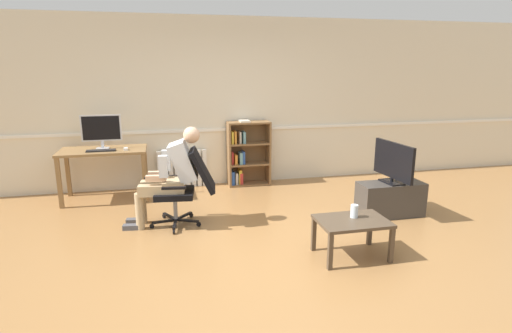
# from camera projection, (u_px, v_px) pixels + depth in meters

# --- Properties ---
(ground_plane) EXTENTS (18.00, 18.00, 0.00)m
(ground_plane) POSITION_uv_depth(u_px,v_px,m) (260.00, 247.00, 4.50)
(ground_plane) COLOR olive
(back_wall) EXTENTS (12.00, 0.13, 2.70)m
(back_wall) POSITION_uv_depth(u_px,v_px,m) (222.00, 103.00, 6.69)
(back_wall) COLOR beige
(back_wall) RESTS_ON ground_plane
(computer_desk) EXTENTS (1.22, 0.65, 0.76)m
(computer_desk) POSITION_uv_depth(u_px,v_px,m) (104.00, 157.00, 5.98)
(computer_desk) COLOR olive
(computer_desk) RESTS_ON ground_plane
(imac_monitor) EXTENTS (0.56, 0.14, 0.49)m
(imac_monitor) POSITION_uv_depth(u_px,v_px,m) (101.00, 129.00, 5.96)
(imac_monitor) COLOR silver
(imac_monitor) RESTS_ON computer_desk
(keyboard) EXTENTS (0.40, 0.12, 0.02)m
(keyboard) POSITION_uv_depth(u_px,v_px,m) (101.00, 151.00, 5.82)
(keyboard) COLOR black
(keyboard) RESTS_ON computer_desk
(computer_mouse) EXTENTS (0.06, 0.10, 0.03)m
(computer_mouse) POSITION_uv_depth(u_px,v_px,m) (126.00, 149.00, 5.91)
(computer_mouse) COLOR white
(computer_mouse) RESTS_ON computer_desk
(bookshelf) EXTENTS (0.70, 0.29, 1.08)m
(bookshelf) POSITION_uv_depth(u_px,v_px,m) (246.00, 155.00, 6.77)
(bookshelf) COLOR brown
(bookshelf) RESTS_ON ground_plane
(radiator) EXTENTS (0.79, 0.08, 0.61)m
(radiator) POSITION_uv_depth(u_px,v_px,m) (182.00, 169.00, 6.68)
(radiator) COLOR white
(radiator) RESTS_ON ground_plane
(office_chair) EXTENTS (0.85, 0.62, 0.96)m
(office_chair) POSITION_uv_depth(u_px,v_px,m) (187.00, 184.00, 5.03)
(office_chair) COLOR black
(office_chair) RESTS_ON ground_plane
(person_seated) EXTENTS (0.97, 0.43, 1.23)m
(person_seated) POSITION_uv_depth(u_px,v_px,m) (171.00, 174.00, 4.98)
(person_seated) COLOR tan
(person_seated) RESTS_ON ground_plane
(tv_stand) EXTENTS (0.86, 0.36, 0.45)m
(tv_stand) POSITION_uv_depth(u_px,v_px,m) (390.00, 199.00, 5.41)
(tv_stand) COLOR #3D3833
(tv_stand) RESTS_ON ground_plane
(tv_screen) EXTENTS (0.22, 0.79, 0.53)m
(tv_screen) POSITION_uv_depth(u_px,v_px,m) (393.00, 162.00, 5.29)
(tv_screen) COLOR black
(tv_screen) RESTS_ON tv_stand
(coffee_table) EXTENTS (0.72, 0.50, 0.41)m
(coffee_table) POSITION_uv_depth(u_px,v_px,m) (352.00, 225.00, 4.21)
(coffee_table) COLOR #4C3D2D
(coffee_table) RESTS_ON ground_plane
(drinking_glass) EXTENTS (0.08, 0.08, 0.14)m
(drinking_glass) POSITION_uv_depth(u_px,v_px,m) (354.00, 211.00, 4.24)
(drinking_glass) COLOR silver
(drinking_glass) RESTS_ON coffee_table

